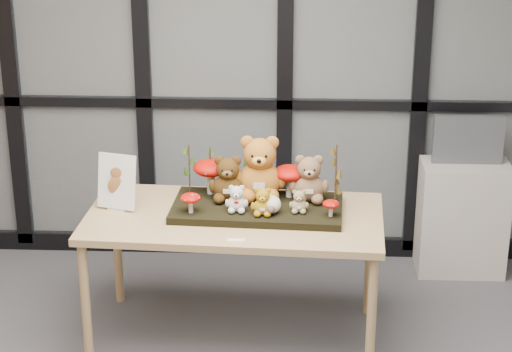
{
  "coord_description": "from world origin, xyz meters",
  "views": [
    {
      "loc": [
        0.52,
        -3.2,
        2.72
      ],
      "look_at": [
        0.32,
        1.33,
        0.99
      ],
      "focal_mm": 65.0,
      "sensor_mm": 36.0,
      "label": 1
    }
  ],
  "objects_px": {
    "mushroom_back_left": "(211,175)",
    "mushroom_back_right": "(290,180)",
    "display_table": "(234,226)",
    "sign_holder": "(117,184)",
    "cabinet": "(462,218)",
    "bear_beige_small": "(299,200)",
    "bear_white_bow": "(237,197)",
    "plush_cream_hedgehog": "(271,204)",
    "bear_tan_back": "(309,175)",
    "bear_small_yellow": "(263,200)",
    "bear_pooh_yellow": "(260,164)",
    "diorama_tray": "(257,208)",
    "monitor": "(468,140)",
    "bear_brown_medium": "(228,176)",
    "mushroom_front_left": "(191,202)",
    "mushroom_front_right": "(331,207)"
  },
  "relations": [
    {
      "from": "bear_small_yellow",
      "to": "mushroom_front_right",
      "type": "xyz_separation_m",
      "value": [
        0.36,
        -0.01,
        -0.03
      ]
    },
    {
      "from": "cabinet",
      "to": "mushroom_front_right",
      "type": "bearing_deg",
      "value": -131.78
    },
    {
      "from": "diorama_tray",
      "to": "monitor",
      "type": "bearing_deg",
      "value": 37.52
    },
    {
      "from": "mushroom_front_right",
      "to": "sign_holder",
      "type": "xyz_separation_m",
      "value": [
        -1.15,
        0.14,
        0.06
      ]
    },
    {
      "from": "plush_cream_hedgehog",
      "to": "mushroom_front_left",
      "type": "relative_size",
      "value": 0.89
    },
    {
      "from": "bear_white_bow",
      "to": "mushroom_back_left",
      "type": "height_order",
      "value": "mushroom_back_left"
    },
    {
      "from": "mushroom_front_right",
      "to": "mushroom_front_left",
      "type": "bearing_deg",
      "value": 178.73
    },
    {
      "from": "bear_tan_back",
      "to": "bear_small_yellow",
      "type": "xyz_separation_m",
      "value": [
        -0.24,
        -0.21,
        -0.06
      ]
    },
    {
      "from": "bear_white_bow",
      "to": "plush_cream_hedgehog",
      "type": "distance_m",
      "value": 0.19
    },
    {
      "from": "bear_small_yellow",
      "to": "mushroom_back_left",
      "type": "relative_size",
      "value": 0.76
    },
    {
      "from": "bear_white_bow",
      "to": "mushroom_back_left",
      "type": "distance_m",
      "value": 0.3
    },
    {
      "from": "bear_pooh_yellow",
      "to": "monitor",
      "type": "bearing_deg",
      "value": 34.12
    },
    {
      "from": "bear_small_yellow",
      "to": "mushroom_front_left",
      "type": "height_order",
      "value": "bear_small_yellow"
    },
    {
      "from": "bear_tan_back",
      "to": "bear_beige_small",
      "type": "relative_size",
      "value": 2.08
    },
    {
      "from": "bear_small_yellow",
      "to": "sign_holder",
      "type": "xyz_separation_m",
      "value": [
        -0.8,
        0.13,
        0.02
      ]
    },
    {
      "from": "bear_tan_back",
      "to": "bear_small_yellow",
      "type": "relative_size",
      "value": 1.74
    },
    {
      "from": "bear_brown_medium",
      "to": "bear_white_bow",
      "type": "height_order",
      "value": "bear_brown_medium"
    },
    {
      "from": "bear_small_yellow",
      "to": "diorama_tray",
      "type": "bearing_deg",
      "value": 108.23
    },
    {
      "from": "bear_brown_medium",
      "to": "mushroom_front_left",
      "type": "distance_m",
      "value": 0.28
    },
    {
      "from": "bear_pooh_yellow",
      "to": "mushroom_front_right",
      "type": "bearing_deg",
      "value": -29.62
    },
    {
      "from": "bear_brown_medium",
      "to": "cabinet",
      "type": "distance_m",
      "value": 1.72
    },
    {
      "from": "bear_tan_back",
      "to": "monitor",
      "type": "xyz_separation_m",
      "value": [
        0.99,
        0.78,
        -0.04
      ]
    },
    {
      "from": "diorama_tray",
      "to": "bear_beige_small",
      "type": "bearing_deg",
      "value": -17.19
    },
    {
      "from": "bear_pooh_yellow",
      "to": "sign_holder",
      "type": "height_order",
      "value": "bear_pooh_yellow"
    },
    {
      "from": "mushroom_back_left",
      "to": "cabinet",
      "type": "height_order",
      "value": "mushroom_back_left"
    },
    {
      "from": "bear_white_bow",
      "to": "bear_small_yellow",
      "type": "bearing_deg",
      "value": -11.96
    },
    {
      "from": "mushroom_back_right",
      "to": "mushroom_front_right",
      "type": "distance_m",
      "value": 0.35
    },
    {
      "from": "bear_tan_back",
      "to": "bear_brown_medium",
      "type": "bearing_deg",
      "value": -174.98
    },
    {
      "from": "display_table",
      "to": "mushroom_back_right",
      "type": "relative_size",
      "value": 8.23
    },
    {
      "from": "bear_pooh_yellow",
      "to": "mushroom_front_right",
      "type": "distance_m",
      "value": 0.48
    },
    {
      "from": "mushroom_back_right",
      "to": "sign_holder",
      "type": "bearing_deg",
      "value": -172.29
    },
    {
      "from": "display_table",
      "to": "sign_holder",
      "type": "relative_size",
      "value": 5.26
    },
    {
      "from": "bear_beige_small",
      "to": "mushroom_back_right",
      "type": "relative_size",
      "value": 0.69
    },
    {
      "from": "bear_pooh_yellow",
      "to": "mushroom_back_left",
      "type": "height_order",
      "value": "bear_pooh_yellow"
    },
    {
      "from": "sign_holder",
      "to": "cabinet",
      "type": "relative_size",
      "value": 0.43
    },
    {
      "from": "mushroom_front_left",
      "to": "bear_beige_small",
      "type": "bearing_deg",
      "value": 3.62
    },
    {
      "from": "bear_tan_back",
      "to": "sign_holder",
      "type": "relative_size",
      "value": 0.92
    },
    {
      "from": "mushroom_front_right",
      "to": "monitor",
      "type": "height_order",
      "value": "monitor"
    },
    {
      "from": "mushroom_back_left",
      "to": "mushroom_front_left",
      "type": "height_order",
      "value": "mushroom_back_left"
    },
    {
      "from": "cabinet",
      "to": "bear_beige_small",
      "type": "bearing_deg",
      "value": -138.33
    },
    {
      "from": "bear_beige_small",
      "to": "monitor",
      "type": "relative_size",
      "value": 0.32
    },
    {
      "from": "diorama_tray",
      "to": "monitor",
      "type": "xyz_separation_m",
      "value": [
        1.27,
        0.87,
        0.12
      ]
    },
    {
      "from": "bear_pooh_yellow",
      "to": "mushroom_back_right",
      "type": "xyz_separation_m",
      "value": [
        0.16,
        0.02,
        -0.1
      ]
    },
    {
      "from": "bear_tan_back",
      "to": "bear_white_bow",
      "type": "height_order",
      "value": "bear_tan_back"
    },
    {
      "from": "sign_holder",
      "to": "mushroom_back_left",
      "type": "bearing_deg",
      "value": 33.25
    },
    {
      "from": "plush_cream_hedgehog",
      "to": "sign_holder",
      "type": "relative_size",
      "value": 0.34
    },
    {
      "from": "display_table",
      "to": "bear_white_bow",
      "type": "relative_size",
      "value": 10.05
    },
    {
      "from": "mushroom_front_right",
      "to": "plush_cream_hedgehog",
      "type": "bearing_deg",
      "value": 174.39
    },
    {
      "from": "bear_pooh_yellow",
      "to": "cabinet",
      "type": "bearing_deg",
      "value": 33.5
    },
    {
      "from": "mushroom_back_left",
      "to": "mushroom_back_right",
      "type": "height_order",
      "value": "mushroom_back_left"
    }
  ]
}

